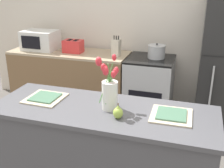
# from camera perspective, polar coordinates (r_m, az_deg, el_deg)

# --- Properties ---
(back_wall) EXTENTS (5.20, 0.08, 2.70)m
(back_wall) POSITION_cam_1_polar(r_m,az_deg,el_deg) (3.99, 7.78, 13.15)
(back_wall) COLOR silver
(back_wall) RESTS_ON ground_plane
(kitchen_island) EXTENTS (1.80, 0.66, 0.90)m
(kitchen_island) POSITION_cam_1_polar(r_m,az_deg,el_deg) (2.46, -1.80, -14.45)
(kitchen_island) COLOR #4C4C51
(kitchen_island) RESTS_ON ground_plane
(back_counter) EXTENTS (1.68, 0.60, 0.89)m
(back_counter) POSITION_cam_1_polar(r_m,az_deg,el_deg) (4.15, -8.39, 0.56)
(back_counter) COLOR brown
(back_counter) RESTS_ON ground_plane
(stove_range) EXTENTS (0.60, 0.61, 0.89)m
(stove_range) POSITION_cam_1_polar(r_m,az_deg,el_deg) (3.82, 7.54, -1.26)
(stove_range) COLOR #B2B5B7
(stove_range) RESTS_ON ground_plane
(flower_vase) EXTENTS (0.15, 0.19, 0.43)m
(flower_vase) POSITION_cam_1_polar(r_m,az_deg,el_deg) (2.17, -0.53, -1.33)
(flower_vase) COLOR silver
(flower_vase) RESTS_ON kitchen_island
(pear_figurine) EXTENTS (0.07, 0.07, 0.12)m
(pear_figurine) POSITION_cam_1_polar(r_m,az_deg,el_deg) (2.07, 1.22, -5.77)
(pear_figurine) COLOR #9EBC47
(pear_figurine) RESTS_ON kitchen_island
(plate_setting_left) EXTENTS (0.31, 0.31, 0.02)m
(plate_setting_left) POSITION_cam_1_polar(r_m,az_deg,el_deg) (2.47, -13.44, -2.74)
(plate_setting_left) COLOR beige
(plate_setting_left) RESTS_ON kitchen_island
(plate_setting_right) EXTENTS (0.31, 0.31, 0.02)m
(plate_setting_right) POSITION_cam_1_polar(r_m,az_deg,el_deg) (2.16, 11.96, -6.18)
(plate_setting_right) COLOR beige
(plate_setting_right) RESTS_ON kitchen_island
(toaster) EXTENTS (0.28, 0.18, 0.17)m
(toaster) POSITION_cam_1_polar(r_m,az_deg,el_deg) (3.95, -7.90, 7.62)
(toaster) COLOR red
(toaster) RESTS_ON back_counter
(cooking_pot) EXTENTS (0.23, 0.23, 0.19)m
(cooking_pot) POSITION_cam_1_polar(r_m,az_deg,el_deg) (3.67, 9.03, 6.53)
(cooking_pot) COLOR #B2B5B7
(cooking_pot) RESTS_ON stove_range
(microwave) EXTENTS (0.48, 0.37, 0.27)m
(microwave) POSITION_cam_1_polar(r_m,az_deg,el_deg) (4.20, -14.35, 8.64)
(microwave) COLOR white
(microwave) RESTS_ON back_counter
(knife_block) EXTENTS (0.10, 0.14, 0.27)m
(knife_block) POSITION_cam_1_polar(r_m,az_deg,el_deg) (3.72, 0.87, 7.38)
(knife_block) COLOR beige
(knife_block) RESTS_ON back_counter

